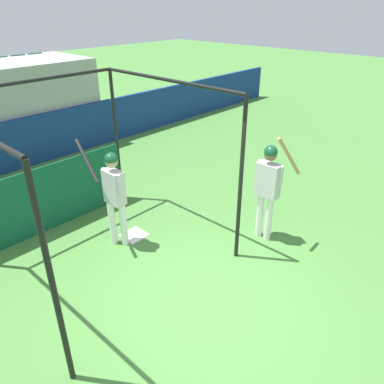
% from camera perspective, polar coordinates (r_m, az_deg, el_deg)
% --- Properties ---
extents(ground_plane, '(60.00, 60.00, 0.00)m').
position_cam_1_polar(ground_plane, '(5.99, 2.44, -16.54)').
color(ground_plane, '#477F38').
extents(outfield_wall, '(24.00, 0.12, 1.36)m').
position_cam_1_polar(outfield_wall, '(10.97, -27.19, 5.82)').
color(outfield_wall, navy).
rests_on(outfield_wall, ground).
extents(batting_cage, '(3.42, 3.39, 2.94)m').
position_cam_1_polar(batting_cage, '(7.16, -18.99, 1.89)').
color(batting_cage, black).
rests_on(batting_cage, ground).
extents(home_plate, '(0.44, 0.44, 0.02)m').
position_cam_1_polar(home_plate, '(7.52, -8.80, -6.48)').
color(home_plate, white).
rests_on(home_plate, ground).
extents(player_batter, '(0.55, 0.89, 2.01)m').
position_cam_1_polar(player_batter, '(6.78, -11.85, 0.21)').
color(player_batter, white).
rests_on(player_batter, ground).
extents(player_waiting, '(0.52, 0.76, 2.16)m').
position_cam_1_polar(player_waiting, '(6.95, 11.53, 1.29)').
color(player_waiting, white).
rests_on(player_waiting, ground).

